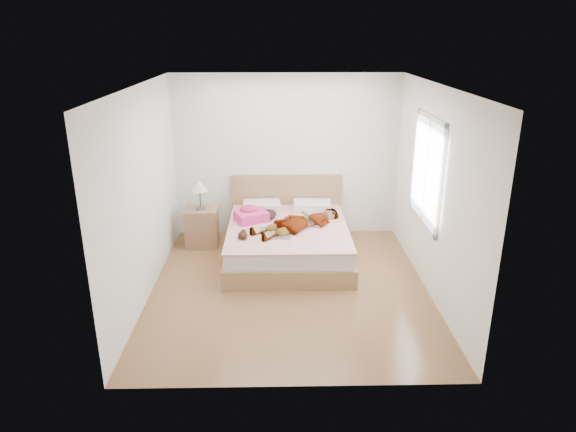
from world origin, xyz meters
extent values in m
plane|color=#522E19|center=(0.00, 0.00, 0.00)|extent=(4.00, 4.00, 0.00)
imported|color=white|center=(0.17, 0.92, 0.61)|extent=(1.56, 1.38, 0.21)
ellipsoid|color=black|center=(-0.40, 1.37, 0.55)|extent=(0.54, 0.63, 0.09)
cube|color=silver|center=(-0.33, 1.32, 0.68)|extent=(0.09, 0.09, 0.05)
plane|color=white|center=(0.00, 0.00, 2.60)|extent=(4.00, 4.00, 0.00)
plane|color=white|center=(0.00, 2.00, 1.30)|extent=(3.60, 0.00, 3.60)
plane|color=silver|center=(0.00, -2.00, 1.30)|extent=(3.60, 0.00, 3.60)
plane|color=white|center=(-1.80, 0.00, 1.30)|extent=(0.00, 4.00, 4.00)
plane|color=white|center=(1.80, 0.00, 1.30)|extent=(0.00, 4.00, 4.00)
cube|color=white|center=(1.78, 0.30, 1.50)|extent=(0.02, 1.10, 1.30)
cube|color=silver|center=(1.78, -0.28, 1.50)|extent=(0.04, 0.06, 1.42)
cube|color=silver|center=(1.78, 0.88, 1.50)|extent=(0.04, 0.06, 1.42)
cube|color=silver|center=(1.78, 0.30, 0.82)|extent=(0.04, 1.22, 0.06)
cube|color=silver|center=(1.78, 0.30, 2.18)|extent=(0.04, 1.22, 0.06)
cube|color=silver|center=(1.77, 0.30, 1.50)|extent=(0.03, 0.04, 1.30)
cube|color=olive|center=(0.00, 0.95, 0.13)|extent=(1.78, 2.08, 0.26)
cube|color=silver|center=(0.00, 0.95, 0.37)|extent=(1.70, 2.00, 0.22)
cube|color=white|center=(0.00, 0.95, 0.49)|extent=(1.74, 2.04, 0.03)
cube|color=brown|center=(0.00, 1.96, 0.50)|extent=(1.80, 0.07, 1.00)
cube|color=silver|center=(-0.40, 1.67, 0.57)|extent=(0.61, 0.44, 0.13)
cube|color=white|center=(0.40, 1.67, 0.57)|extent=(0.60, 0.43, 0.13)
cube|color=#FE45AA|center=(-0.54, 1.17, 0.58)|extent=(0.56, 0.52, 0.15)
ellipsoid|color=#E13D69|center=(-0.58, 1.23, 0.68)|extent=(0.28, 0.22, 0.13)
cube|color=silver|center=(-0.16, 0.57, 0.52)|extent=(0.47, 0.34, 0.01)
cube|color=white|center=(-0.28, 0.59, 0.53)|extent=(0.25, 0.32, 0.02)
cube|color=black|center=(-0.05, 0.56, 0.53)|extent=(0.25, 0.32, 0.02)
cylinder|color=white|center=(-0.37, 0.73, 0.56)|extent=(0.09, 0.09, 0.10)
torus|color=white|center=(-0.32, 0.74, 0.56)|extent=(0.07, 0.02, 0.07)
cylinder|color=black|center=(-0.37, 0.73, 0.60)|extent=(0.08, 0.08, 0.00)
ellipsoid|color=black|center=(-0.63, 0.47, 0.57)|extent=(0.14, 0.16, 0.11)
ellipsoid|color=beige|center=(-0.63, 0.46, 0.57)|extent=(0.08, 0.08, 0.05)
sphere|color=black|center=(-0.62, 0.55, 0.57)|extent=(0.08, 0.08, 0.08)
sphere|color=pink|center=(-0.65, 0.58, 0.59)|extent=(0.03, 0.03, 0.03)
sphere|color=#F29DC2|center=(-0.59, 0.57, 0.59)|extent=(0.03, 0.03, 0.03)
ellipsoid|color=black|center=(-0.68, 0.44, 0.54)|extent=(0.04, 0.05, 0.03)
ellipsoid|color=black|center=(-0.58, 0.43, 0.54)|extent=(0.04, 0.05, 0.03)
cube|color=brown|center=(-1.34, 1.48, 0.30)|extent=(0.50, 0.45, 0.60)
cylinder|color=#4F4F4F|center=(-1.34, 1.48, 0.61)|extent=(0.16, 0.16, 0.02)
cylinder|color=#515151|center=(-1.34, 1.48, 0.77)|extent=(0.03, 0.03, 0.31)
cone|color=white|center=(-1.34, 1.48, 0.98)|extent=(0.25, 0.25, 0.18)
camera|label=1|loc=(-0.14, -6.04, 3.19)|focal=32.00mm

